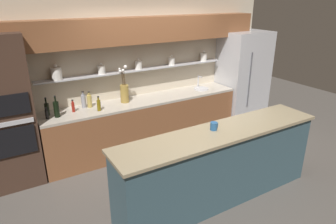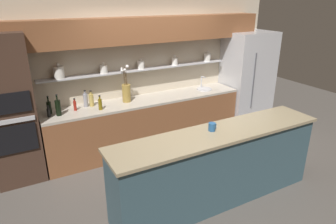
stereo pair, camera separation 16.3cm
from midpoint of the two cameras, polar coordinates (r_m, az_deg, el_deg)
The scene contains 16 objects.
ground_plane at distance 4.77m, azimuth 5.28°, elevation -12.13°, with size 12.00×12.00×0.00m, color #4C4742.
back_wall_unit at distance 5.42m, azimuth -3.29°, elevation 9.86°, with size 5.20×0.44×2.60m.
back_counter_unit at distance 5.43m, azimuth -3.12°, elevation -2.16°, with size 3.56×0.62×0.92m.
island_counter at distance 4.07m, azimuth 10.49°, elevation -10.22°, with size 2.93×0.61×1.02m.
refrigerator at distance 6.48m, azimuth 15.48°, elevation 5.86°, with size 0.95×0.73×1.96m.
oven_tower at distance 4.76m, azimuth -26.98°, elevation 0.18°, with size 0.65×0.64×2.18m.
flower_vase at distance 5.12m, azimuth -7.05°, elevation 3.96°, with size 0.17×0.16×0.65m.
sink_fixture at distance 5.88m, azimuth 7.68°, elevation 4.51°, with size 0.29×0.29×0.25m.
bottle_wine_0 at distance 4.77m, azimuth -19.28°, elevation 0.79°, with size 0.08×0.08×0.33m.
bottle_spirit_1 at distance 5.04m, azimuth -14.54°, elevation 2.26°, with size 0.07×0.07×0.27m.
bottle_wine_2 at distance 4.89m, azimuth -20.83°, elevation 0.83°, with size 0.07×0.07×0.28m.
bottle_sauce_3 at distance 4.77m, azimuth -20.89°, elevation -0.04°, with size 0.05×0.05×0.18m.
bottle_sauce_4 at distance 4.91m, azimuth -16.41°, elevation 1.23°, with size 0.05×0.05×0.20m.
bottle_spirit_5 at distance 5.03m, azimuth -13.49°, elevation 2.27°, with size 0.08×0.08×0.26m.
bottle_oil_6 at distance 4.84m, azimuth -11.86°, elevation 1.49°, with size 0.06×0.06×0.24m.
coffee_mug at distance 3.83m, azimuth 9.58°, elevation -2.81°, with size 0.11×0.09×0.10m.
Camera 2 is at (-2.20, -3.32, 2.61)m, focal length 32.00 mm.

